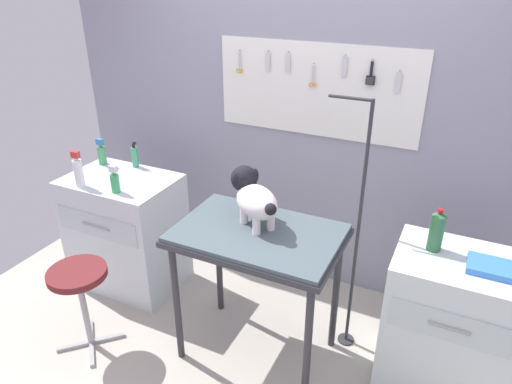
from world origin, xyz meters
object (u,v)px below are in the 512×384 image
object	(u,v)px
grooming_table	(258,245)
counter_left	(127,231)
grooming_arm	(355,243)
stool	(79,284)
detangler_spray	(135,157)
cabinet_right	(447,324)
soda_bottle	(437,231)
dog	(253,196)

from	to	relation	value
grooming_table	counter_left	xyz separation A→B (m)	(-1.24, 0.26, -0.37)
grooming_arm	stool	xyz separation A→B (m)	(-1.53, -0.78, -0.28)
stool	detangler_spray	bearing A→B (deg)	104.50
grooming_arm	cabinet_right	size ratio (longest dim) A/B	1.88
soda_bottle	stool	bearing A→B (deg)	-159.59
counter_left	stool	world-z (taller)	counter_left
counter_left	grooming_table	bearing A→B (deg)	-11.63
grooming_arm	soda_bottle	bearing A→B (deg)	-6.04
counter_left	detangler_spray	xyz separation A→B (m)	(-0.03, 0.23, 0.53)
grooming_table	soda_bottle	bearing A→B (deg)	17.45
grooming_arm	soda_bottle	size ratio (longest dim) A/B	6.66
grooming_table	grooming_arm	world-z (taller)	grooming_arm
dog	cabinet_right	size ratio (longest dim) A/B	0.47
dog	cabinet_right	world-z (taller)	dog
stool	soda_bottle	distance (m)	2.16
counter_left	detangler_spray	size ratio (longest dim) A/B	4.43
grooming_arm	grooming_table	bearing A→B (deg)	-145.60
cabinet_right	soda_bottle	world-z (taller)	soda_bottle
grooming_arm	detangler_spray	world-z (taller)	grooming_arm
detangler_spray	soda_bottle	size ratio (longest dim) A/B	0.81
grooming_table	soda_bottle	world-z (taller)	soda_bottle
grooming_table	detangler_spray	xyz separation A→B (m)	(-1.27, 0.49, 0.16)
detangler_spray	soda_bottle	world-z (taller)	soda_bottle
soda_bottle	dog	bearing A→B (deg)	-167.94
grooming_table	soda_bottle	xyz separation A→B (m)	(0.93, 0.29, 0.18)
counter_left	soda_bottle	distance (m)	2.24
grooming_arm	detangler_spray	xyz separation A→B (m)	(-1.77, 0.15, 0.20)
counter_left	soda_bottle	xyz separation A→B (m)	(2.18, 0.04, 0.55)
dog	counter_left	size ratio (longest dim) A/B	0.46
counter_left	stool	bearing A→B (deg)	-73.15
detangler_spray	dog	bearing A→B (deg)	-18.64
grooming_table	dog	bearing A→B (deg)	130.20
grooming_table	detangler_spray	distance (m)	1.37
stool	soda_bottle	xyz separation A→B (m)	(1.97, 0.73, 0.50)
grooming_arm	soda_bottle	world-z (taller)	grooming_arm
stool	detangler_spray	size ratio (longest dim) A/B	2.97
counter_left	soda_bottle	world-z (taller)	soda_bottle
grooming_table	stool	xyz separation A→B (m)	(-1.03, -0.44, -0.32)
dog	stool	xyz separation A→B (m)	(-0.96, -0.52, -0.59)
grooming_table	grooming_arm	xyz separation A→B (m)	(0.50, 0.34, -0.04)
cabinet_right	soda_bottle	distance (m)	0.58
dog	counter_left	world-z (taller)	dog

